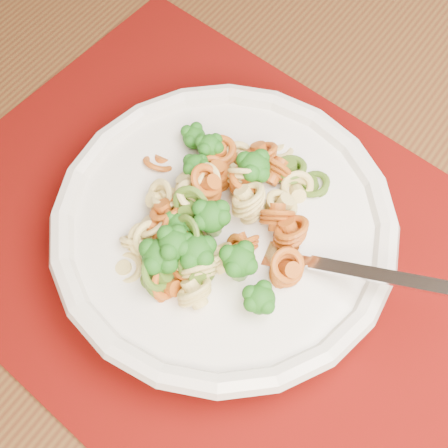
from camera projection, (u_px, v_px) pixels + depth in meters
The scene contains 5 objects.
dining_table at pixel (270, 225), 0.67m from camera, with size 1.40×0.93×0.77m.
placemat at pixel (215, 242), 0.54m from camera, with size 0.49×0.38×0.00m, color #500304.
pasta_bowl at pixel (224, 229), 0.51m from camera, with size 0.28×0.28×0.05m.
pasta_broccoli_heap at pixel (224, 220), 0.50m from camera, with size 0.24×0.24×0.06m, color #E0BF6F, non-canonical shape.
fork at pixel (280, 256), 0.48m from camera, with size 0.19×0.02×0.01m, color silver, non-canonical shape.
Camera 1 is at (-0.45, 0.16, 1.26)m, focal length 50.00 mm.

